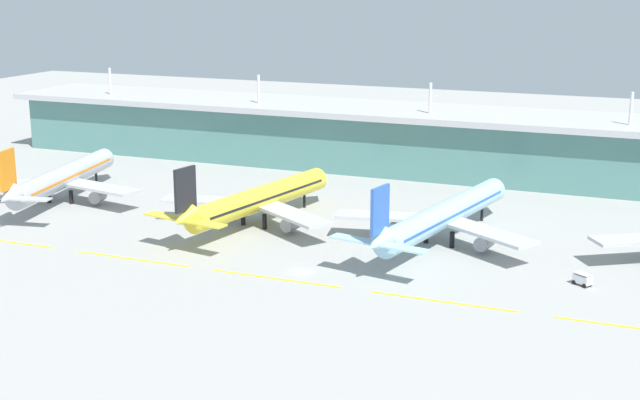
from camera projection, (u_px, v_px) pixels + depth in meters
name	position (u px, v px, depth m)	size (l,w,h in m)	color
ground_plane	(301.00, 272.00, 181.36)	(600.00, 600.00, 0.00)	#9E9E99
terminal_building	(434.00, 141.00, 270.04)	(288.00, 34.00, 28.04)	slate
airliner_nearest	(61.00, 178.00, 235.78)	(47.97, 60.46, 18.90)	#ADB2BC
airliner_near_middle	(257.00, 200.00, 213.29)	(47.95, 60.18, 18.90)	yellow
airliner_far_middle	(442.00, 216.00, 198.94)	(47.92, 66.55, 18.90)	#9ED1EA
taxiway_stripe_west	(4.00, 241.00, 202.15)	(28.00, 0.70, 0.04)	yellow
taxiway_stripe_mid_west	(131.00, 259.00, 189.71)	(28.00, 0.70, 0.04)	yellow
taxiway_stripe_centre	(276.00, 279.00, 177.27)	(28.00, 0.70, 0.04)	yellow
taxiway_stripe_mid_east	(443.00, 302.00, 164.82)	(28.00, 0.70, 0.04)	yellow
taxiway_stripe_east	(637.00, 328.00, 152.38)	(28.00, 0.70, 0.04)	yellow
baggage_cart	(582.00, 279.00, 173.19)	(4.00, 3.53, 2.48)	silver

